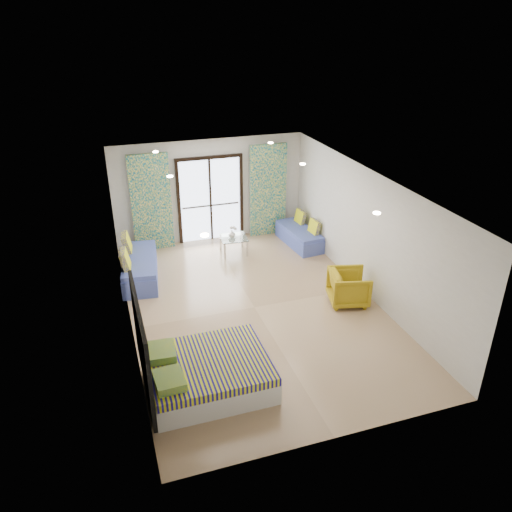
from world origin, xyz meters
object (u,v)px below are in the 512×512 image
object	(u,v)px
bed	(208,373)
daybed_left	(139,267)
daybed_right	(300,236)
coffee_table	(233,239)
armchair	(349,286)

from	to	relation	value
bed	daybed_left	bearing A→B (deg)	98.85
daybed_right	coffee_table	distance (m)	1.81
bed	armchair	bearing A→B (deg)	26.05
daybed_right	daybed_left	bearing A→B (deg)	-177.19
daybed_left	daybed_right	world-z (taller)	daybed_left
bed	daybed_right	world-z (taller)	daybed_right
coffee_table	bed	bearing A→B (deg)	-110.59
daybed_right	coffee_table	xyz separation A→B (m)	(-1.80, 0.04, 0.14)
coffee_table	armchair	bearing A→B (deg)	-62.27
daybed_left	coffee_table	size ratio (longest dim) A/B	2.65
bed	coffee_table	xyz separation A→B (m)	(1.79, 4.76, 0.11)
daybed_right	armchair	xyz separation A→B (m)	(-0.17, -3.06, 0.15)
daybed_left	coffee_table	xyz separation A→B (m)	(2.43, 0.65, 0.09)
daybed_left	armchair	world-z (taller)	daybed_left
bed	coffee_table	world-z (taller)	coffee_table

